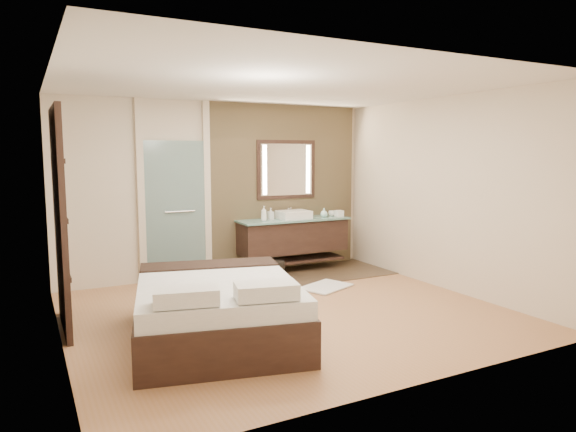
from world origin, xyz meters
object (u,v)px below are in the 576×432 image
bed (217,309)px  waste_bin (278,270)px  mirror_unit (286,170)px  vanity (293,236)px

bed → waste_bin: size_ratio=8.40×
mirror_unit → bed: mirror_unit is taller
mirror_unit → waste_bin: (-0.46, -0.60, -1.51)m
mirror_unit → waste_bin: 1.69m
mirror_unit → vanity: bearing=-90.0°
vanity → waste_bin: (-0.46, -0.36, -0.44)m
vanity → waste_bin: 0.73m
vanity → mirror_unit: size_ratio=1.75×
vanity → bed: 3.24m
vanity → mirror_unit: mirror_unit is taller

